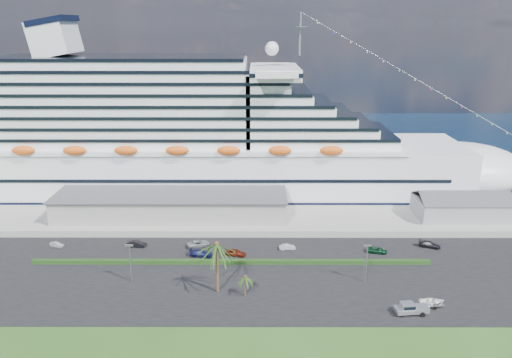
{
  "coord_description": "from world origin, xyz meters",
  "views": [
    {
      "loc": [
        -2.27,
        -83.58,
        50.82
      ],
      "look_at": [
        -2.49,
        30.0,
        15.36
      ],
      "focal_mm": 35.0,
      "sensor_mm": 36.0,
      "label": 1
    }
  ],
  "objects_px": {
    "cruise_ship": "(193,141)",
    "parked_car_3": "(201,253)",
    "pickup_truck": "(411,308)",
    "boat_trailer": "(432,302)"
  },
  "relations": [
    {
      "from": "cruise_ship",
      "to": "parked_car_3",
      "type": "xyz_separation_m",
      "value": [
        6.59,
        -44.43,
        -15.81
      ]
    },
    {
      "from": "cruise_ship",
      "to": "boat_trailer",
      "type": "distance_m",
      "value": 85.11
    },
    {
      "from": "parked_car_3",
      "to": "pickup_truck",
      "type": "xyz_separation_m",
      "value": [
        40.78,
        -23.44,
        0.4
      ]
    },
    {
      "from": "cruise_ship",
      "to": "pickup_truck",
      "type": "bearing_deg",
      "value": -55.09
    },
    {
      "from": "parked_car_3",
      "to": "boat_trailer",
      "type": "relative_size",
      "value": 0.91
    },
    {
      "from": "cruise_ship",
      "to": "parked_car_3",
      "type": "relative_size",
      "value": 36.12
    },
    {
      "from": "parked_car_3",
      "to": "boat_trailer",
      "type": "height_order",
      "value": "boat_trailer"
    },
    {
      "from": "pickup_truck",
      "to": "boat_trailer",
      "type": "bearing_deg",
      "value": 26.13
    },
    {
      "from": "parked_car_3",
      "to": "boat_trailer",
      "type": "xyz_separation_m",
      "value": [
        45.35,
        -21.19,
        0.31
      ]
    },
    {
      "from": "parked_car_3",
      "to": "cruise_ship",
      "type": "bearing_deg",
      "value": 17.84
    }
  ]
}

